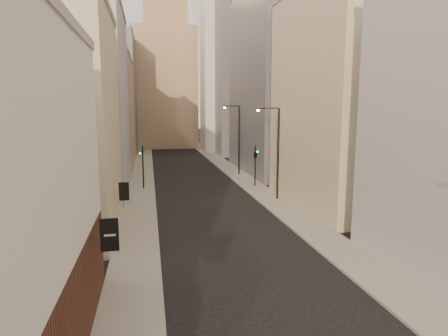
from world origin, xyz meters
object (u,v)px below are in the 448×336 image
(streetlamp_far, at_px, (237,136))
(traffic_light_left, at_px, (143,158))
(clock_tower, at_px, (166,74))
(traffic_light_right, at_px, (255,154))
(streetlamp_mid, at_px, (276,148))
(white_tower, at_px, (221,64))

(streetlamp_far, bearing_deg, traffic_light_left, -160.10)
(clock_tower, distance_m, traffic_light_right, 54.94)
(clock_tower, bearing_deg, traffic_light_right, -81.69)
(traffic_light_left, bearing_deg, streetlamp_far, -128.68)
(traffic_light_right, bearing_deg, streetlamp_mid, 75.03)
(streetlamp_far, distance_m, traffic_light_right, 8.63)
(clock_tower, xyz_separation_m, traffic_light_right, (7.69, -52.64, -13.74))
(streetlamp_mid, bearing_deg, traffic_light_right, 105.97)
(white_tower, xyz_separation_m, traffic_light_left, (-16.24, -37.50, -14.97))
(traffic_light_left, xyz_separation_m, traffic_light_right, (12.93, -1.13, 0.26))
(streetlamp_mid, relative_size, streetlamp_far, 0.96)
(streetlamp_mid, xyz_separation_m, streetlamp_far, (-0.36, 15.06, 0.20))
(clock_tower, distance_m, streetlamp_far, 46.41)
(streetlamp_far, height_order, traffic_light_left, streetlamp_far)
(clock_tower, height_order, white_tower, clock_tower)
(traffic_light_left, height_order, traffic_light_right, same)
(clock_tower, relative_size, traffic_light_left, 8.98)
(clock_tower, height_order, streetlamp_mid, clock_tower)
(traffic_light_left, bearing_deg, clock_tower, -74.37)
(traffic_light_right, bearing_deg, streetlamp_far, -105.71)
(traffic_light_left, distance_m, traffic_light_right, 12.99)
(clock_tower, xyz_separation_m, streetlamp_far, (7.54, -44.16, -12.13))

